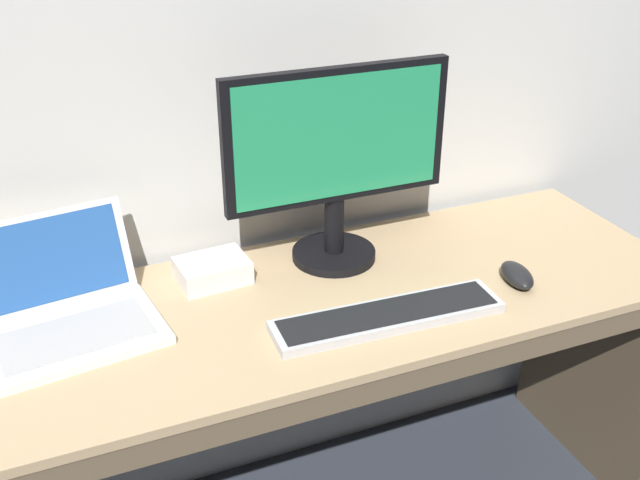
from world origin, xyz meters
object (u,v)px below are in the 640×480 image
at_px(laptop_white, 67,315).
at_px(wired_keyboard, 388,316).
at_px(external_monitor, 337,159).
at_px(external_drive_box, 213,270).
at_px(computer_mouse, 517,275).

height_order(laptop_white, wired_keyboard, laptop_white).
distance_m(external_monitor, external_drive_box, 0.37).
height_order(computer_mouse, external_drive_box, external_drive_box).
distance_m(wired_keyboard, external_drive_box, 0.41).
bearing_deg(wired_keyboard, computer_mouse, 4.63).
xyz_separation_m(laptop_white, computer_mouse, (0.95, -0.19, -0.02)).
height_order(external_monitor, wired_keyboard, external_monitor).
height_order(laptop_white, external_monitor, external_monitor).
relative_size(laptop_white, external_monitor, 0.72).
distance_m(external_monitor, wired_keyboard, 0.37).
bearing_deg(laptop_white, wired_keyboard, -19.52).
height_order(wired_keyboard, computer_mouse, computer_mouse).
bearing_deg(computer_mouse, external_drive_box, 168.32).
bearing_deg(external_monitor, wired_keyboard, -90.74).
distance_m(external_monitor, computer_mouse, 0.48).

